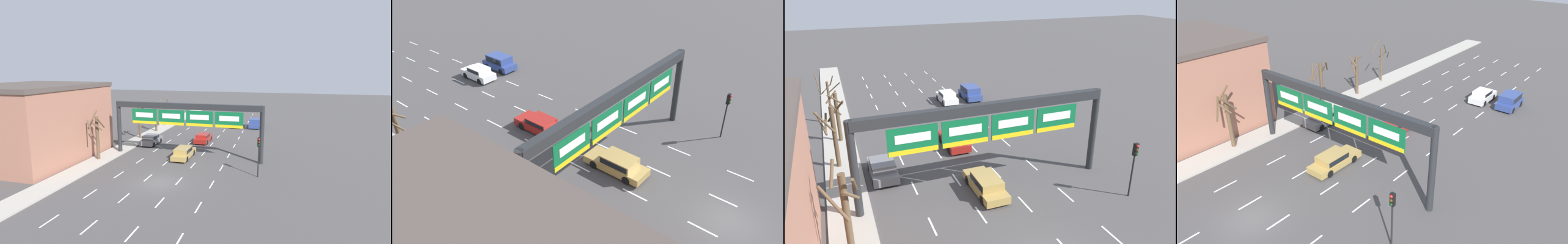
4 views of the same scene
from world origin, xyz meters
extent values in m
cube|color=white|center=(-4.95, 6.00, 0.01)|extent=(0.12, 2.00, 0.01)
cube|color=white|center=(-4.95, 11.00, 0.01)|extent=(0.12, 2.00, 0.01)
cube|color=white|center=(-4.95, 16.00, 0.01)|extent=(0.12, 2.00, 0.01)
cube|color=white|center=(-4.95, 21.00, 0.01)|extent=(0.12, 2.00, 0.01)
cube|color=white|center=(-4.95, 26.00, 0.01)|extent=(0.12, 2.00, 0.01)
cube|color=white|center=(-4.95, 31.00, 0.01)|extent=(0.12, 2.00, 0.01)
cube|color=white|center=(-4.95, 36.00, 0.01)|extent=(0.12, 2.00, 0.01)
cube|color=white|center=(-4.95, 41.00, 0.01)|extent=(0.12, 2.00, 0.01)
cube|color=white|center=(-4.95, 46.00, 0.01)|extent=(0.12, 2.00, 0.01)
cube|color=white|center=(-1.65, 6.00, 0.01)|extent=(0.12, 2.00, 0.01)
cube|color=white|center=(-1.65, 11.00, 0.01)|extent=(0.12, 2.00, 0.01)
cube|color=white|center=(-1.65, 16.00, 0.01)|extent=(0.12, 2.00, 0.01)
cube|color=white|center=(-1.65, 21.00, 0.01)|extent=(0.12, 2.00, 0.01)
cube|color=white|center=(-1.65, 26.00, 0.01)|extent=(0.12, 2.00, 0.01)
cube|color=white|center=(-1.65, 31.00, 0.01)|extent=(0.12, 2.00, 0.01)
cube|color=white|center=(-1.65, 36.00, 0.01)|extent=(0.12, 2.00, 0.01)
cube|color=white|center=(-1.65, 41.00, 0.01)|extent=(0.12, 2.00, 0.01)
cube|color=white|center=(-1.65, 46.00, 0.01)|extent=(0.12, 2.00, 0.01)
cube|color=white|center=(1.65, 6.00, 0.01)|extent=(0.12, 2.00, 0.01)
cube|color=white|center=(1.65, 11.00, 0.01)|extent=(0.12, 2.00, 0.01)
cube|color=white|center=(1.65, 16.00, 0.01)|extent=(0.12, 2.00, 0.01)
cube|color=white|center=(1.65, 21.00, 0.01)|extent=(0.12, 2.00, 0.01)
cube|color=white|center=(1.65, 26.00, 0.01)|extent=(0.12, 2.00, 0.01)
cube|color=white|center=(1.65, 31.00, 0.01)|extent=(0.12, 2.00, 0.01)
cube|color=white|center=(1.65, 36.00, 0.01)|extent=(0.12, 2.00, 0.01)
cube|color=white|center=(1.65, 41.00, 0.01)|extent=(0.12, 2.00, 0.01)
cube|color=white|center=(1.65, 46.00, 0.01)|extent=(0.12, 2.00, 0.01)
cube|color=white|center=(4.95, 1.00, 0.01)|extent=(0.12, 2.00, 0.01)
cube|color=white|center=(4.95, 6.00, 0.01)|extent=(0.12, 2.00, 0.01)
cube|color=white|center=(4.95, 11.00, 0.01)|extent=(0.12, 2.00, 0.01)
cube|color=white|center=(4.95, 16.00, 0.01)|extent=(0.12, 2.00, 0.01)
cube|color=white|center=(4.95, 21.00, 0.01)|extent=(0.12, 2.00, 0.01)
cube|color=white|center=(4.95, 26.00, 0.01)|extent=(0.12, 2.00, 0.01)
cube|color=white|center=(4.95, 31.00, 0.01)|extent=(0.12, 2.00, 0.01)
cube|color=white|center=(4.95, 36.00, 0.01)|extent=(0.12, 2.00, 0.01)
cube|color=white|center=(4.95, 41.00, 0.01)|extent=(0.12, 2.00, 0.01)
cube|color=white|center=(4.95, 46.00, 0.01)|extent=(0.12, 2.00, 0.01)
cylinder|color=#232628|center=(-9.05, 8.77, 3.37)|extent=(0.52, 0.52, 6.75)
cylinder|color=#232628|center=(9.05, 8.77, 3.37)|extent=(0.52, 0.52, 6.75)
cube|color=#232628|center=(0.00, 8.77, 6.40)|extent=(18.10, 0.60, 0.70)
cube|color=#0C6033|center=(-5.31, 8.43, 5.02)|extent=(3.29, 0.08, 1.85)
cube|color=white|center=(-5.31, 8.39, 5.19)|extent=(2.30, 0.02, 0.59)
cube|color=yellow|center=(-5.31, 8.39, 4.26)|extent=(3.23, 0.02, 0.33)
cube|color=#0C6033|center=(-1.77, 8.43, 5.02)|extent=(3.29, 0.08, 1.85)
cube|color=white|center=(-1.77, 8.39, 5.19)|extent=(2.30, 0.02, 0.59)
cube|color=yellow|center=(-1.77, 8.39, 4.26)|extent=(3.23, 0.02, 0.33)
cube|color=#0C6033|center=(1.77, 8.43, 5.02)|extent=(3.29, 0.08, 1.85)
cube|color=white|center=(1.77, 8.39, 5.19)|extent=(2.30, 0.02, 0.59)
cube|color=yellow|center=(1.77, 8.39, 4.26)|extent=(3.23, 0.02, 0.33)
cube|color=#0C6033|center=(5.31, 8.43, 5.02)|extent=(3.29, 0.08, 1.85)
cube|color=white|center=(5.31, 8.39, 5.19)|extent=(2.30, 0.02, 0.59)
cube|color=yellow|center=(5.31, 8.39, 4.26)|extent=(3.23, 0.02, 0.33)
cube|color=#A88947|center=(-0.24, 8.59, 0.48)|extent=(1.80, 4.89, 0.56)
cube|color=#A88947|center=(-0.24, 8.30, 1.07)|extent=(1.66, 2.54, 0.62)
cube|color=black|center=(-0.24, 8.30, 1.07)|extent=(1.69, 2.34, 0.44)
cylinder|color=black|center=(-1.06, 10.06, 0.33)|extent=(0.22, 0.66, 0.66)
cylinder|color=black|center=(0.57, 10.06, 0.33)|extent=(0.22, 0.66, 0.66)
cylinder|color=black|center=(-1.06, 7.13, 0.33)|extent=(0.22, 0.66, 0.66)
cylinder|color=black|center=(0.57, 7.13, 0.33)|extent=(0.22, 0.66, 0.66)
cube|color=slate|center=(-6.81, 13.76, 0.53)|extent=(1.92, 4.31, 0.66)
cube|color=slate|center=(-6.81, 13.50, 1.14)|extent=(1.77, 2.24, 0.55)
cube|color=black|center=(-6.81, 13.50, 1.14)|extent=(1.81, 2.06, 0.40)
cylinder|color=black|center=(-7.69, 15.05, 0.33)|extent=(0.22, 0.66, 0.66)
cylinder|color=black|center=(-5.94, 15.05, 0.33)|extent=(0.22, 0.66, 0.66)
cylinder|color=black|center=(-7.69, 12.46, 0.33)|extent=(0.22, 0.66, 0.66)
cylinder|color=black|center=(-5.94, 12.46, 0.33)|extent=(0.22, 0.66, 0.66)
cube|color=navy|center=(6.68, 30.01, 0.56)|extent=(1.90, 3.92, 0.71)
cube|color=navy|center=(6.68, 29.97, 1.31)|extent=(1.75, 2.75, 0.81)
cube|color=black|center=(6.68, 29.97, 1.31)|extent=(1.78, 2.53, 0.58)
cylinder|color=black|center=(5.81, 31.19, 0.33)|extent=(0.22, 0.66, 0.66)
cylinder|color=black|center=(7.54, 31.19, 0.33)|extent=(0.22, 0.66, 0.66)
cylinder|color=black|center=(5.81, 28.83, 0.33)|extent=(0.22, 0.66, 0.66)
cylinder|color=black|center=(7.54, 28.83, 0.33)|extent=(0.22, 0.66, 0.66)
cube|color=silver|center=(3.48, 29.85, 0.55)|extent=(1.77, 4.08, 0.71)
cube|color=silver|center=(3.48, 29.61, 1.17)|extent=(1.63, 2.12, 0.53)
cube|color=black|center=(3.48, 29.61, 1.17)|extent=(1.66, 1.95, 0.38)
cylinder|color=black|center=(2.68, 31.07, 0.33)|extent=(0.22, 0.66, 0.66)
cylinder|color=black|center=(4.28, 31.07, 0.33)|extent=(0.22, 0.66, 0.66)
cylinder|color=black|center=(2.68, 28.63, 0.33)|extent=(0.22, 0.66, 0.66)
cylinder|color=black|center=(4.28, 28.63, 0.33)|extent=(0.22, 0.66, 0.66)
cube|color=maroon|center=(0.14, 17.03, 0.53)|extent=(1.86, 4.44, 0.65)
cube|color=maroon|center=(0.14, 16.76, 1.07)|extent=(1.71, 2.31, 0.44)
cube|color=black|center=(0.14, 16.76, 1.07)|extent=(1.75, 2.12, 0.32)
cylinder|color=black|center=(-0.70, 18.36, 0.33)|extent=(0.22, 0.66, 0.66)
cylinder|color=black|center=(0.98, 18.36, 0.33)|extent=(0.22, 0.66, 0.66)
cylinder|color=black|center=(-0.70, 15.70, 0.33)|extent=(0.22, 0.66, 0.66)
cylinder|color=black|center=(0.98, 15.70, 0.33)|extent=(0.22, 0.66, 0.66)
cylinder|color=black|center=(9.04, 4.19, 1.61)|extent=(0.12, 0.12, 3.22)
cube|color=black|center=(9.04, 4.19, 3.67)|extent=(0.30, 0.24, 0.90)
sphere|color=red|center=(9.04, 4.06, 3.97)|extent=(0.20, 0.20, 0.20)
sphere|color=#412F0C|center=(9.04, 4.06, 3.67)|extent=(0.20, 0.20, 0.20)
sphere|color=#0E3515|center=(9.04, 4.06, 3.37)|extent=(0.20, 0.20, 0.20)
cylinder|color=brown|center=(-9.93, 16.55, 2.74)|extent=(0.36, 0.36, 5.18)
cylinder|color=brown|center=(-9.92, 16.89, 4.47)|extent=(0.81, 0.18, 1.09)
cylinder|color=brown|center=(-10.51, 15.89, 4.30)|extent=(1.50, 1.35, 1.53)
cylinder|color=brown|center=(-10.78, 16.25, 4.12)|extent=(0.78, 1.84, 1.47)
cylinder|color=brown|center=(-9.42, 16.99, 5.00)|extent=(1.07, 1.20, 1.44)
cylinder|color=brown|center=(-10.45, 16.64, 4.06)|extent=(0.35, 1.18, 1.24)
cylinder|color=brown|center=(-10.03, 27.51, 2.37)|extent=(0.24, 0.24, 4.44)
cylinder|color=brown|center=(-10.95, 27.40, 4.61)|extent=(0.35, 1.92, 1.61)
cylinder|color=brown|center=(-9.39, 28.12, 3.71)|extent=(1.34, 1.41, 1.40)
cylinder|color=brown|center=(-10.32, 28.10, 3.53)|extent=(1.29, 0.71, 1.07)
cylinder|color=brown|center=(-9.56, 27.69, 4.61)|extent=(0.48, 1.05, 1.25)
cylinder|color=brown|center=(-9.83, 4.93, 2.73)|extent=(0.39, 0.39, 5.16)
cylinder|color=brown|center=(-9.51, 4.56, 4.20)|extent=(0.94, 0.85, 1.02)
cylinder|color=brown|center=(-10.26, 5.06, 5.34)|extent=(0.47, 1.04, 1.31)
cylinder|color=brown|center=(-10.37, 4.30, 4.04)|extent=(1.46, 1.30, 1.80)
cylinder|color=brown|center=(-9.24, 4.86, 4.60)|extent=(0.34, 1.32, 1.38)
cylinder|color=brown|center=(-9.47, 22.00, 2.49)|extent=(0.35, 0.35, 4.68)
cylinder|color=brown|center=(-9.52, 21.39, 4.40)|extent=(1.32, 0.28, 1.08)
cylinder|color=brown|center=(-9.83, 22.47, 4.36)|extent=(1.12, 0.90, 1.02)
cylinder|color=brown|center=(-9.62, 21.55, 3.46)|extent=(1.06, 0.49, 1.27)
camera|label=1|loc=(10.76, -25.97, 11.07)|focal=28.00mm
camera|label=2|loc=(-19.16, -3.84, 18.19)|focal=35.00mm
camera|label=3|loc=(-9.68, -13.67, 14.78)|focal=35.00mm
camera|label=4|loc=(19.69, -10.82, 18.05)|focal=35.00mm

